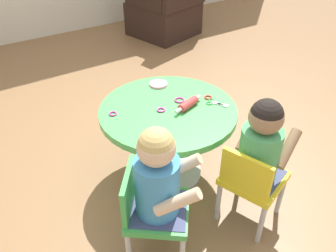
{
  "coord_description": "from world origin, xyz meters",
  "views": [
    {
      "loc": [
        -0.93,
        -1.43,
        1.61
      ],
      "look_at": [
        0.0,
        0.0,
        0.39
      ],
      "focal_mm": 36.62,
      "sensor_mm": 36.0,
      "label": 1
    }
  ],
  "objects_px": {
    "child_chair_right": "(251,181)",
    "craft_scissors": "(214,103)",
    "armchair_dark": "(167,11)",
    "rolling_pin": "(188,104)",
    "craft_table": "(168,127)",
    "seated_child_left": "(158,176)",
    "child_chair_left": "(151,209)",
    "seated_child_right": "(261,144)"
  },
  "relations": [
    {
      "from": "seated_child_left",
      "to": "seated_child_right",
      "type": "distance_m",
      "value": 0.56
    },
    {
      "from": "seated_child_left",
      "to": "child_chair_right",
      "type": "relative_size",
      "value": 0.95
    },
    {
      "from": "armchair_dark",
      "to": "seated_child_left",
      "type": "bearing_deg",
      "value": -123.5
    },
    {
      "from": "rolling_pin",
      "to": "child_chair_right",
      "type": "bearing_deg",
      "value": -83.37
    },
    {
      "from": "armchair_dark",
      "to": "craft_table",
      "type": "bearing_deg",
      "value": -122.61
    },
    {
      "from": "craft_table",
      "to": "seated_child_right",
      "type": "relative_size",
      "value": 1.6
    },
    {
      "from": "craft_scissors",
      "to": "child_chair_left",
      "type": "bearing_deg",
      "value": -152.68
    },
    {
      "from": "craft_scissors",
      "to": "rolling_pin",
      "type": "bearing_deg",
      "value": 163.46
    },
    {
      "from": "child_chair_left",
      "to": "seated_child_right",
      "type": "relative_size",
      "value": 1.05
    },
    {
      "from": "child_chair_left",
      "to": "seated_child_right",
      "type": "xyz_separation_m",
      "value": [
        0.59,
        -0.11,
        0.23
      ]
    },
    {
      "from": "child_chair_right",
      "to": "rolling_pin",
      "type": "distance_m",
      "value": 0.56
    },
    {
      "from": "seated_child_left",
      "to": "seated_child_right",
      "type": "bearing_deg",
      "value": -8.71
    },
    {
      "from": "seated_child_left",
      "to": "armchair_dark",
      "type": "bearing_deg",
      "value": 56.5
    },
    {
      "from": "child_chair_right",
      "to": "seated_child_right",
      "type": "distance_m",
      "value": 0.23
    },
    {
      "from": "child_chair_right",
      "to": "craft_scissors",
      "type": "height_order",
      "value": "child_chair_right"
    },
    {
      "from": "child_chair_left",
      "to": "seated_child_right",
      "type": "bearing_deg",
      "value": -10.57
    },
    {
      "from": "seated_child_left",
      "to": "armchair_dark",
      "type": "height_order",
      "value": "armchair_dark"
    },
    {
      "from": "child_chair_right",
      "to": "craft_scissors",
      "type": "xyz_separation_m",
      "value": [
        0.1,
        0.46,
        0.21
      ]
    },
    {
      "from": "child_chair_right",
      "to": "seated_child_left",
      "type": "bearing_deg",
      "value": 169.25
    },
    {
      "from": "craft_table",
      "to": "craft_scissors",
      "type": "xyz_separation_m",
      "value": [
        0.26,
        -0.11,
        0.14
      ]
    },
    {
      "from": "child_chair_right",
      "to": "craft_scissors",
      "type": "distance_m",
      "value": 0.52
    },
    {
      "from": "seated_child_right",
      "to": "armchair_dark",
      "type": "distance_m",
      "value": 2.95
    },
    {
      "from": "seated_child_left",
      "to": "craft_scissors",
      "type": "bearing_deg",
      "value": 30.2
    },
    {
      "from": "seated_child_left",
      "to": "seated_child_right",
      "type": "relative_size",
      "value": 1.0
    },
    {
      "from": "seated_child_right",
      "to": "rolling_pin",
      "type": "relative_size",
      "value": 2.25
    },
    {
      "from": "craft_table",
      "to": "child_chair_right",
      "type": "height_order",
      "value": "child_chair_right"
    },
    {
      "from": "seated_child_right",
      "to": "craft_scissors",
      "type": "distance_m",
      "value": 0.45
    },
    {
      "from": "craft_table",
      "to": "child_chair_left",
      "type": "distance_m",
      "value": 0.59
    },
    {
      "from": "armchair_dark",
      "to": "rolling_pin",
      "type": "height_order",
      "value": "armchair_dark"
    },
    {
      "from": "craft_table",
      "to": "child_chair_right",
      "type": "xyz_separation_m",
      "value": [
        0.16,
        -0.57,
        -0.08
      ]
    },
    {
      "from": "child_chair_left",
      "to": "armchair_dark",
      "type": "bearing_deg",
      "value": 55.78
    },
    {
      "from": "armchair_dark",
      "to": "craft_scissors",
      "type": "relative_size",
      "value": 6.21
    },
    {
      "from": "child_chair_left",
      "to": "seated_child_right",
      "type": "height_order",
      "value": "seated_child_right"
    },
    {
      "from": "child_chair_left",
      "to": "craft_table",
      "type": "bearing_deg",
      "value": 48.79
    },
    {
      "from": "craft_table",
      "to": "armchair_dark",
      "type": "distance_m",
      "value": 2.55
    },
    {
      "from": "craft_table",
      "to": "child_chair_right",
      "type": "relative_size",
      "value": 1.53
    },
    {
      "from": "child_chair_right",
      "to": "armchair_dark",
      "type": "height_order",
      "value": "armchair_dark"
    },
    {
      "from": "seated_child_left",
      "to": "craft_scissors",
      "type": "relative_size",
      "value": 3.61
    },
    {
      "from": "rolling_pin",
      "to": "child_chair_left",
      "type": "bearing_deg",
      "value": -141.96
    },
    {
      "from": "child_chair_left",
      "to": "child_chair_right",
      "type": "height_order",
      "value": "same"
    },
    {
      "from": "seated_child_right",
      "to": "child_chair_left",
      "type": "bearing_deg",
      "value": 169.43
    },
    {
      "from": "armchair_dark",
      "to": "rolling_pin",
      "type": "relative_size",
      "value": 3.88
    }
  ]
}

